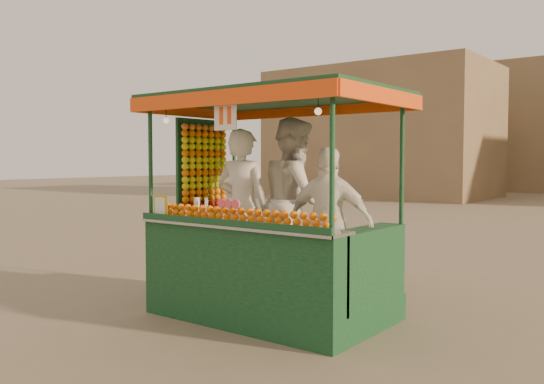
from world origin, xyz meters
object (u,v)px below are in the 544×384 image
Objects in this scene: juice_cart at (261,245)px; vendor_left at (243,208)px; vendor_middle at (296,202)px; vendor_right at (329,223)px.

vendor_left is (-0.35, 0.10, 0.39)m from juice_cart.
juice_cart is 0.69m from vendor_middle.
juice_cart is 0.53m from vendor_left.
vendor_middle is at bearing -39.31° from vendor_right.
vendor_left reaches higher than vendor_right.
vendor_middle is 1.22× the size of vendor_right.
vendor_middle reaches higher than vendor_right.
vendor_left is at bearing -8.34° from vendor_right.
vendor_left is 1.13× the size of vendor_right.
vendor_middle is (0.10, 0.51, 0.45)m from juice_cart.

